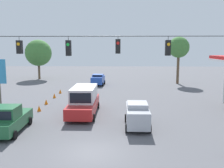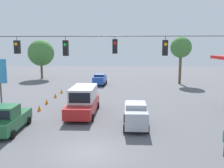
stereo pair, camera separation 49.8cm
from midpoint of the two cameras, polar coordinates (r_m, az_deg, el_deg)
name	(u,v)px [view 1 (the left image)]	position (r m, az deg, el deg)	size (l,w,h in m)	color
ground_plane	(92,153)	(15.96, -5.62, -15.33)	(140.00, 140.00, 0.00)	#56565B
overhead_signal_span	(94,69)	(16.36, -4.97, 3.36)	(18.92, 0.38, 7.75)	#4C473D
sedan_blue_withflow_deep	(98,79)	(42.58, -3.55, 1.04)	(2.32, 4.23, 1.86)	#234CB2
box_truck_red_withflow_mid	(84,100)	(24.38, -7.02, -3.74)	(2.62, 7.26, 2.63)	red
pickup_truck_green_parked_shoulder	(9,120)	(20.68, -23.10, -7.53)	(2.25, 5.23, 2.12)	#236038
sedan_silver_crossing_near	(137,114)	(20.41, 5.08, -6.90)	(2.01, 4.45, 2.00)	#A8AAB2
traffic_cone_nearest	(24,118)	(23.33, -19.96, -7.32)	(0.40, 0.40, 0.59)	orange
traffic_cone_second	(39,108)	(26.42, -16.85, -5.35)	(0.40, 0.40, 0.59)	orange
traffic_cone_third	(46,102)	(29.31, -15.29, -3.95)	(0.40, 0.40, 0.59)	orange
traffic_cone_fourth	(54,96)	(32.75, -13.46, -2.60)	(0.40, 0.40, 0.59)	orange
traffic_cone_fifth	(60,91)	(35.74, -12.14, -1.64)	(0.40, 0.40, 0.59)	orange
tree_horizon_left	(38,53)	(52.88, -16.74, 6.81)	(5.27, 5.27, 7.93)	brown
tree_horizon_right	(179,48)	(45.39, 14.70, 8.02)	(3.65, 3.65, 8.24)	brown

